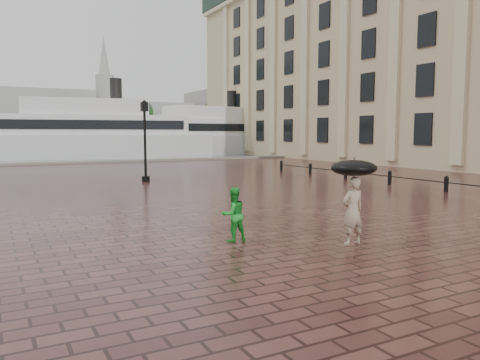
# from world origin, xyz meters

# --- Properties ---
(ground) EXTENTS (300.00, 300.00, 0.00)m
(ground) POSITION_xyz_m (0.00, 0.00, 0.00)
(ground) COLOR #381B19
(ground) RESTS_ON ground
(harbour_water) EXTENTS (240.00, 240.00, 0.00)m
(harbour_water) POSITION_xyz_m (0.00, 92.00, 0.00)
(harbour_water) COLOR #495158
(harbour_water) RESTS_ON ground
(quay_edge) EXTENTS (80.00, 0.60, 0.30)m
(quay_edge) POSITION_xyz_m (0.00, 32.00, 0.00)
(quay_edge) COLOR slate
(quay_edge) RESTS_ON ground
(far_shore) EXTENTS (300.00, 60.00, 2.00)m
(far_shore) POSITION_xyz_m (0.00, 160.00, 1.00)
(far_shore) COLOR #4C4C47
(far_shore) RESTS_ON ground
(distant_skyline) EXTENTS (102.50, 22.00, 33.00)m
(distant_skyline) POSITION_xyz_m (48.14, 150.00, 9.45)
(distant_skyline) COLOR gray
(distant_skyline) RESTS_ON ground
(far_trees) EXTENTS (188.00, 8.00, 13.50)m
(far_trees) POSITION_xyz_m (0.00, 138.00, 9.42)
(far_trees) COLOR #2D2119
(far_trees) RESTS_ON ground
(bollard_row) EXTENTS (0.22, 21.22, 0.73)m
(bollard_row) POSITION_xyz_m (14.00, 6.50, 0.40)
(bollard_row) COLOR black
(bollard_row) RESTS_ON ground
(adult_pedestrian) EXTENTS (0.62, 0.42, 1.65)m
(adult_pedestrian) POSITION_xyz_m (3.10, -2.92, 0.83)
(adult_pedestrian) COLOR tan
(adult_pedestrian) RESTS_ON ground
(child_pedestrian) EXTENTS (0.68, 0.55, 1.36)m
(child_pedestrian) POSITION_xyz_m (0.68, -1.28, 0.68)
(child_pedestrian) COLOR green
(child_pedestrian) RESTS_ON ground
(ferry_near) EXTENTS (26.89, 9.98, 8.61)m
(ferry_near) POSITION_xyz_m (4.58, 40.72, 2.59)
(ferry_near) COLOR #BDBDBD
(ferry_near) RESTS_ON ground
(ferry_far) EXTENTS (25.61, 9.38, 8.21)m
(ferry_far) POSITION_xyz_m (20.62, 43.33, 2.47)
(ferry_far) COLOR #BDBDBD
(ferry_far) RESTS_ON ground
(umbrella) EXTENTS (1.10, 1.10, 1.13)m
(umbrella) POSITION_xyz_m (3.10, -2.92, 1.87)
(umbrella) COLOR black
(umbrella) RESTS_ON ground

